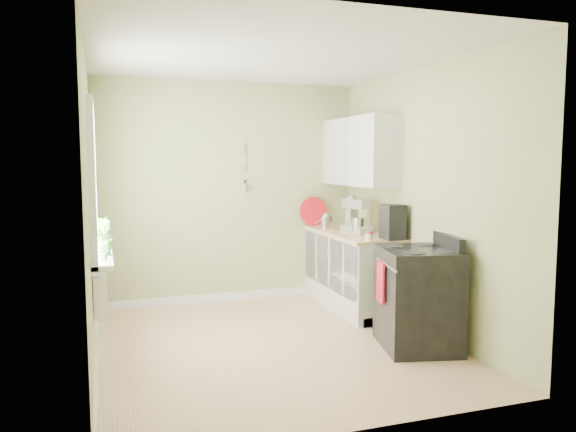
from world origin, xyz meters
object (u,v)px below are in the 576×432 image
object	(u,v)px
stand_mixer	(356,217)
stove	(418,297)
kettle	(326,221)
coffee_maker	(393,223)

from	to	relation	value
stand_mixer	stove	bearing A→B (deg)	-91.11
stove	stand_mixer	distance (m)	1.54
stand_mixer	kettle	size ratio (longest dim) A/B	2.28
kettle	coffee_maker	distance (m)	1.12
stove	stand_mixer	bearing A→B (deg)	88.89
stove	coffee_maker	bearing A→B (deg)	78.67
kettle	stove	bearing A→B (deg)	-84.80
stand_mixer	coffee_maker	world-z (taller)	stand_mixer
kettle	coffee_maker	xyz separation A→B (m)	(0.33, -1.07, 0.08)
stove	coffee_maker	distance (m)	1.01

